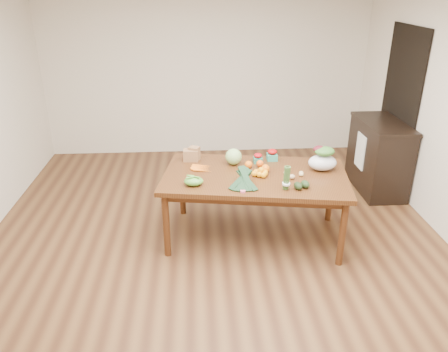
{
  "coord_description": "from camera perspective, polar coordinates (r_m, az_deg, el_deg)",
  "views": [
    {
      "loc": [
        -0.17,
        -3.81,
        2.59
      ],
      "look_at": [
        0.08,
        0.0,
        0.88
      ],
      "focal_mm": 35.0,
      "sensor_mm": 36.0,
      "label": 1
    }
  ],
  "objects": [
    {
      "name": "floor",
      "position": [
        4.61,
        -1.01,
        -10.03
      ],
      "size": [
        6.0,
        6.0,
        0.0
      ],
      "primitive_type": "plane",
      "color": "brown",
      "rests_on": "ground"
    },
    {
      "name": "room_walls",
      "position": [
        4.01,
        -1.15,
        6.14
      ],
      "size": [
        5.02,
        6.02,
        2.7
      ],
      "color": "silver",
      "rests_on": "floor"
    },
    {
      "name": "dining_table",
      "position": [
        4.71,
        3.97,
        -3.93
      ],
      "size": [
        2.04,
        1.34,
        0.75
      ],
      "primitive_type": "cube",
      "rotation": [
        0.0,
        0.0,
        -0.16
      ],
      "color": "#4E2C12",
      "rests_on": "floor"
    },
    {
      "name": "doorway_dark",
      "position": [
        6.22,
        21.85,
        8.1
      ],
      "size": [
        0.02,
        1.0,
        2.1
      ],
      "primitive_type": "cube",
      "color": "black",
      "rests_on": "floor"
    },
    {
      "name": "cabinet",
      "position": [
        6.12,
        19.54,
        2.45
      ],
      "size": [
        0.52,
        1.02,
        0.94
      ],
      "primitive_type": "cube",
      "color": "black",
      "rests_on": "floor"
    },
    {
      "name": "dish_towel",
      "position": [
        5.99,
        17.37,
        3.11
      ],
      "size": [
        0.02,
        0.28,
        0.45
      ],
      "primitive_type": "cube",
      "color": "white",
      "rests_on": "cabinet"
    },
    {
      "name": "paper_bag",
      "position": [
        4.87,
        -4.36,
        2.89
      ],
      "size": [
        0.24,
        0.21,
        0.15
      ],
      "primitive_type": null,
      "rotation": [
        0.0,
        0.0,
        -0.16
      ],
      "color": "#905D40",
      "rests_on": "dining_table"
    },
    {
      "name": "cabbage",
      "position": [
        4.75,
        1.25,
        2.54
      ],
      "size": [
        0.18,
        0.18,
        0.18
      ],
      "primitive_type": "sphere",
      "color": "#AACE77",
      "rests_on": "dining_table"
    },
    {
      "name": "strawberry_basket_a",
      "position": [
        4.83,
        4.46,
        2.23
      ],
      "size": [
        0.11,
        0.11,
        0.09
      ],
      "primitive_type": null,
      "rotation": [
        0.0,
        0.0,
        -0.16
      ],
      "color": "red",
      "rests_on": "dining_table"
    },
    {
      "name": "strawberry_basket_b",
      "position": [
        4.91,
        6.3,
        2.65
      ],
      "size": [
        0.13,
        0.13,
        0.1
      ],
      "primitive_type": null,
      "rotation": [
        0.0,
        0.0,
        -0.16
      ],
      "color": "#B80C0C",
      "rests_on": "dining_table"
    },
    {
      "name": "orange_a",
      "position": [
        4.68,
        3.22,
        1.51
      ],
      "size": [
        0.08,
        0.08,
        0.08
      ],
      "primitive_type": "sphere",
      "color": "orange",
      "rests_on": "dining_table"
    },
    {
      "name": "orange_b",
      "position": [
        4.72,
        4.71,
        1.64
      ],
      "size": [
        0.08,
        0.08,
        0.08
      ],
      "primitive_type": "sphere",
      "color": "orange",
      "rests_on": "dining_table"
    },
    {
      "name": "orange_c",
      "position": [
        4.58,
        5.44,
        0.98
      ],
      "size": [
        0.09,
        0.09,
        0.09
      ],
      "primitive_type": "sphere",
      "color": "orange",
      "rests_on": "dining_table"
    },
    {
      "name": "mandarin_cluster",
      "position": [
        4.5,
        4.86,
        0.62
      ],
      "size": [
        0.21,
        0.21,
        0.1
      ],
      "primitive_type": null,
      "rotation": [
        0.0,
        0.0,
        -0.16
      ],
      "color": "orange",
      "rests_on": "dining_table"
    },
    {
      "name": "carrots",
      "position": [
        4.66,
        -2.96,
        1.06
      ],
      "size": [
        0.25,
        0.22,
        0.03
      ],
      "primitive_type": null,
      "rotation": [
        0.0,
        0.0,
        -0.16
      ],
      "color": "orange",
      "rests_on": "dining_table"
    },
    {
      "name": "snap_pea_bag",
      "position": [
        4.29,
        -3.98,
        -0.68
      ],
      "size": [
        0.19,
        0.14,
        0.09
      ],
      "primitive_type": "ellipsoid",
      "color": "green",
      "rests_on": "dining_table"
    },
    {
      "name": "kale_bunch",
      "position": [
        4.21,
        2.57,
        -0.56
      ],
      "size": [
        0.38,
        0.45,
        0.16
      ],
      "primitive_type": null,
      "rotation": [
        0.0,
        0.0,
        -0.16
      ],
      "color": "black",
      "rests_on": "dining_table"
    },
    {
      "name": "asparagus_bundle",
      "position": [
        4.19,
        8.17,
        -0.24
      ],
      "size": [
        0.1,
        0.13,
        0.26
      ],
      "primitive_type": null,
      "rotation": [
        0.15,
        0.0,
        -0.16
      ],
      "color": "#4F853C",
      "rests_on": "dining_table"
    },
    {
      "name": "potato_a",
      "position": [
        4.57,
        8.09,
        0.44
      ],
      "size": [
        0.05,
        0.05,
        0.04
      ],
      "primitive_type": "ellipsoid",
      "color": "tan",
      "rests_on": "dining_table"
    },
    {
      "name": "potato_b",
      "position": [
        4.47,
        8.88,
        -0.1
      ],
      "size": [
        0.06,
        0.05,
        0.05
      ],
      "primitive_type": "ellipsoid",
      "color": "tan",
      "rests_on": "dining_table"
    },
    {
      "name": "potato_c",
      "position": [
        4.58,
        10.05,
        0.39
      ],
      "size": [
        0.05,
        0.04,
        0.04
      ],
      "primitive_type": "ellipsoid",
      "color": "#D6BD7B",
      "rests_on": "dining_table"
    },
    {
      "name": "potato_d",
      "position": [
        4.63,
        8.4,
        0.75
      ],
      "size": [
        0.05,
        0.04,
        0.04
      ],
      "primitive_type": "ellipsoid",
      "color": "tan",
      "rests_on": "dining_table"
    },
    {
      "name": "potato_e",
      "position": [
        4.55,
        10.06,
        0.19
      ],
      "size": [
        0.05,
        0.04,
        0.04
      ],
      "primitive_type": "ellipsoid",
      "color": "#D8C97C",
      "rests_on": "dining_table"
    },
    {
      "name": "avocado_a",
      "position": [
        4.26,
        9.65,
        -1.28
      ],
      "size": [
        0.1,
        0.13,
        0.07
      ],
      "primitive_type": "ellipsoid",
      "rotation": [
        0.0,
        0.0,
        0.3
      ],
      "color": "black",
      "rests_on": "dining_table"
    },
    {
      "name": "avocado_b",
      "position": [
        4.3,
        10.56,
        -1.06
      ],
      "size": [
        0.1,
        0.13,
        0.07
      ],
      "primitive_type": "ellipsoid",
      "rotation": [
        0.0,
        0.0,
        0.3
      ],
      "color": "black",
      "rests_on": "dining_table"
    },
    {
      "name": "salad_bag",
      "position": [
        4.71,
        12.77,
        2.1
      ],
      "size": [
        0.33,
        0.27,
        0.23
      ],
      "primitive_type": null,
      "rotation": [
        0.0,
        0.0,
        -0.16
      ],
      "color": "silver",
      "rests_on": "dining_table"
    }
  ]
}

